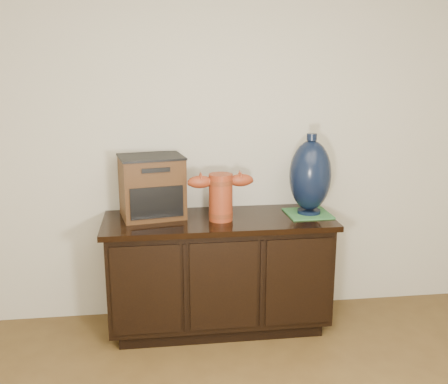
{
  "coord_description": "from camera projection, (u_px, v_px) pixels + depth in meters",
  "views": [
    {
      "loc": [
        -0.38,
        -0.94,
        1.72
      ],
      "look_at": [
        0.03,
        2.18,
        0.94
      ],
      "focal_mm": 42.0,
      "sensor_mm": 36.0,
      "label": 1
    }
  ],
  "objects": [
    {
      "name": "tv_radio",
      "position": [
        152.0,
        187.0,
        3.32
      ],
      "size": [
        0.44,
        0.38,
        0.4
      ],
      "rotation": [
        0.0,
        0.0,
        0.19
      ],
      "color": "#412510",
      "rests_on": "sideboard"
    },
    {
      "name": "green_mat",
      "position": [
        308.0,
        213.0,
        3.42
      ],
      "size": [
        0.29,
        0.29,
        0.01
      ],
      "primitive_type": "cube",
      "rotation": [
        0.0,
        0.0,
        0.03
      ],
      "color": "#327039",
      "rests_on": "sideboard"
    },
    {
      "name": "terracotta_vessel",
      "position": [
        221.0,
        194.0,
        3.25
      ],
      "size": [
        0.42,
        0.16,
        0.3
      ],
      "rotation": [
        0.0,
        0.0,
        0.06
      ],
      "color": "#9A3C1C",
      "rests_on": "sideboard"
    },
    {
      "name": "sideboard",
      "position": [
        219.0,
        272.0,
        3.42
      ],
      "size": [
        1.46,
        0.56,
        0.75
      ],
      "color": "black",
      "rests_on": "ground"
    },
    {
      "name": "spray_can",
      "position": [
        214.0,
        199.0,
        3.48
      ],
      "size": [
        0.05,
        0.05,
        0.16
      ],
      "color": "maroon",
      "rests_on": "sideboard"
    },
    {
      "name": "lamp_base",
      "position": [
        310.0,
        176.0,
        3.36
      ],
      "size": [
        0.28,
        0.28,
        0.52
      ],
      "rotation": [
        0.0,
        0.0,
        0.03
      ],
      "color": "black",
      "rests_on": "green_mat"
    },
    {
      "name": "room",
      "position": [
        351.0,
        278.0,
        1.06
      ],
      "size": [
        5.0,
        5.0,
        5.0
      ],
      "color": "brown",
      "rests_on": "ground"
    }
  ]
}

